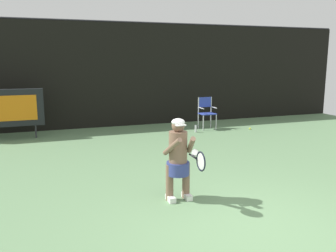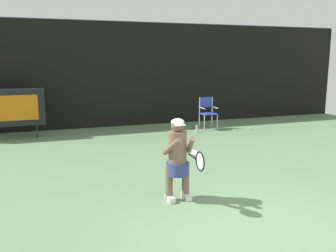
# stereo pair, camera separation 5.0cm
# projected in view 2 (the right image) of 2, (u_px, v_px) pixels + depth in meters

# --- Properties ---
(ground) EXTENTS (18.00, 22.00, 0.03)m
(ground) POSITION_uv_depth(u_px,v_px,m) (260.00, 235.00, 4.92)
(ground) COLOR #60855A
(backdrop_screen) EXTENTS (18.00, 0.12, 3.66)m
(backdrop_screen) POSITION_uv_depth(u_px,v_px,m) (123.00, 75.00, 12.65)
(backdrop_screen) COLOR black
(backdrop_screen) RESTS_ON ground
(scoreboard) EXTENTS (2.20, 0.21, 1.50)m
(scoreboard) POSITION_uv_depth(u_px,v_px,m) (6.00, 108.00, 10.56)
(scoreboard) COLOR black
(scoreboard) RESTS_ON ground
(umpire_chair) EXTENTS (0.52, 0.44, 1.08)m
(umpire_chair) POSITION_uv_depth(u_px,v_px,m) (208.00, 111.00, 12.25)
(umpire_chair) COLOR #B7B7BC
(umpire_chair) RESTS_ON ground
(water_bottle) EXTENTS (0.07, 0.07, 0.27)m
(water_bottle) POSITION_uv_depth(u_px,v_px,m) (197.00, 129.00, 11.76)
(water_bottle) COLOR silver
(water_bottle) RESTS_ON ground
(tennis_player) EXTENTS (0.53, 0.60, 1.40)m
(tennis_player) POSITION_uv_depth(u_px,v_px,m) (178.00, 157.00, 6.04)
(tennis_player) COLOR white
(tennis_player) RESTS_ON ground
(tennis_racket) EXTENTS (0.03, 0.60, 0.31)m
(tennis_racket) POSITION_uv_depth(u_px,v_px,m) (199.00, 161.00, 5.54)
(tennis_racket) COLOR black
(tennis_ball_loose) EXTENTS (0.07, 0.07, 0.07)m
(tennis_ball_loose) POSITION_uv_depth(u_px,v_px,m) (251.00, 129.00, 12.20)
(tennis_ball_loose) COLOR #CCDB3D
(tennis_ball_loose) RESTS_ON ground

